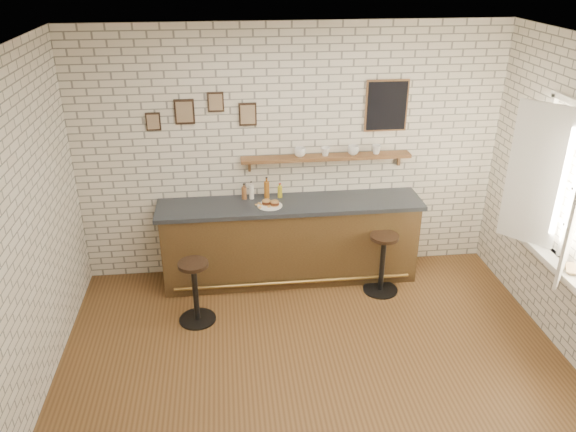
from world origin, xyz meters
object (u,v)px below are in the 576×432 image
object	(u,v)px
bitters_bottle_amber	(267,189)
shelf_cup_d	(376,150)
shelf_cup_a	(300,152)
bar_stool_left	(195,290)
sandwich_plate	(270,206)
bar_counter	(290,241)
bar_stool_right	(383,261)
condiment_bottle_yellow	(280,191)
shelf_cup_c	(353,150)
book_upper	(566,267)
bitters_bottle_brown	(244,193)
ciabatta_sandwich	(271,202)
book_lower	(565,269)
shelf_cup_b	(325,152)
bitters_bottle_white	(252,192)

from	to	relation	value
bitters_bottle_amber	shelf_cup_d	size ratio (longest dim) A/B	2.35
shelf_cup_a	bar_stool_left	bearing A→B (deg)	-143.49
sandwich_plate	bar_stool_left	distance (m)	1.28
bar_counter	bar_stool_right	xyz separation A→B (m)	(1.03, -0.42, -0.11)
condiment_bottle_yellow	shelf_cup_c	xyz separation A→B (m)	(0.87, 0.03, 0.47)
condiment_bottle_yellow	shelf_cup_d	xyz separation A→B (m)	(1.15, 0.03, 0.47)
sandwich_plate	book_upper	bearing A→B (deg)	-30.97
condiment_bottle_yellow	bar_stool_right	xyz separation A→B (m)	(1.14, -0.60, -0.69)
bar_counter	bitters_bottle_brown	size ratio (longest dim) A/B	16.05
bar_stool_left	shelf_cup_d	bearing A→B (deg)	24.20
sandwich_plate	bitters_bottle_brown	distance (m)	0.38
sandwich_plate	ciabatta_sandwich	distance (m)	0.04
bar_stool_left	book_lower	distance (m)	3.70
bitters_bottle_amber	shelf_cup_c	world-z (taller)	shelf_cup_c
bar_stool_right	shelf_cup_b	world-z (taller)	shelf_cup_b
book_lower	ciabatta_sandwich	bearing A→B (deg)	154.27
shelf_cup_d	shelf_cup_c	bearing A→B (deg)	171.87
sandwich_plate	bitters_bottle_amber	bearing A→B (deg)	93.46
bitters_bottle_white	shelf_cup_c	distance (m)	1.29
sandwich_plate	book_lower	size ratio (longest dim) A/B	1.31
bar_stool_right	shelf_cup_a	size ratio (longest dim) A/B	5.40
shelf_cup_a	bitters_bottle_brown	bearing A→B (deg)	-178.87
bitters_bottle_white	bar_stool_left	world-z (taller)	bitters_bottle_white
bar_counter	book_lower	xyz separation A→B (m)	(2.43, -1.67, 0.43)
sandwich_plate	bar_counter	bearing A→B (deg)	15.18
bitters_bottle_white	book_lower	bearing A→B (deg)	-32.66
bar_counter	bar_stool_right	distance (m)	1.12
shelf_cup_a	shelf_cup_d	xyz separation A→B (m)	(0.91, 0.00, -0.00)
book_upper	bar_counter	bearing A→B (deg)	172.26
shelf_cup_a	shelf_cup_b	bearing A→B (deg)	-1.26
bitters_bottle_brown	shelf_cup_a	world-z (taller)	shelf_cup_a
bar_counter	bitters_bottle_white	bearing A→B (deg)	158.55
shelf_cup_b	shelf_cup_c	size ratio (longest dim) A/B	0.80
shelf_cup_d	book_lower	bearing A→B (deg)	-61.52
shelf_cup_a	sandwich_plate	bearing A→B (deg)	-146.21
bitters_bottle_white	shelf_cup_d	distance (m)	1.55
condiment_bottle_yellow	shelf_cup_a	distance (m)	0.53
book_upper	shelf_cup_c	bearing A→B (deg)	158.44
bitters_bottle_brown	book_lower	distance (m)	3.48
shelf_cup_a	shelf_cup_b	distance (m)	0.30
bitters_bottle_brown	bar_counter	bearing A→B (deg)	-18.16
book_upper	bar_stool_left	bearing A→B (deg)	-167.49
shelf_cup_d	condiment_bottle_yellow	bearing A→B (deg)	173.25
sandwich_plate	shelf_cup_a	xyz separation A→B (m)	(0.38, 0.27, 0.54)
bar_counter	shelf_cup_d	world-z (taller)	shelf_cup_d
shelf_cup_a	book_lower	bearing A→B (deg)	-40.41
bar_counter	book_upper	xyz separation A→B (m)	(2.43, -1.67, 0.45)
shelf_cup_b	book_upper	bearing A→B (deg)	-99.67
shelf_cup_d	book_lower	distance (m)	2.40
bar_counter	sandwich_plate	distance (m)	0.57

